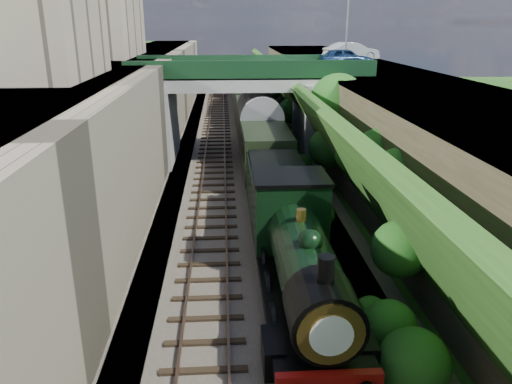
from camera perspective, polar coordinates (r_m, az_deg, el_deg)
trackbed at (r=32.42m, az=-1.28°, el=1.94°), size 10.00×90.00×0.20m
retaining_wall at (r=31.86m, az=-11.34°, el=7.58°), size 1.00×90.00×7.00m
street_plateau_left at (r=32.51m, az=-17.52°, el=7.30°), size 6.00×90.00×7.00m
street_plateau_right at (r=33.43m, az=15.31°, el=7.14°), size 8.00×90.00×6.25m
embankment_slope at (r=30.03m, az=8.35°, el=5.38°), size 4.31×90.00×6.36m
track_left at (r=32.36m, az=-4.82°, el=2.11°), size 2.50×90.00×0.20m
track_right at (r=32.45m, az=0.84°, el=2.23°), size 2.50×90.00×0.20m
road_bridge at (r=35.49m, az=-0.06°, el=10.01°), size 16.00×6.40×7.25m
building_far at (r=42.03m, az=-17.31°, el=18.69°), size 5.00×10.00×6.00m
building_near at (r=26.32m, az=-22.87°, el=16.31°), size 4.00×8.00×4.00m
tree at (r=32.02m, az=9.47°, el=9.83°), size 3.60×3.80×6.60m
lamppost at (r=42.51m, az=10.46°, el=18.60°), size 0.87×0.15×6.00m
car_blue at (r=39.43m, az=10.11°, el=14.85°), size 4.45×2.35×1.44m
car_silver at (r=46.09m, az=10.84°, el=15.45°), size 5.22×3.35×1.63m
locomotive at (r=17.01m, az=5.12°, el=-7.87°), size 3.10×10.22×3.83m
tender at (r=23.85m, az=2.47°, el=-0.53°), size 2.70×6.00×3.05m
coach_front at (r=35.84m, az=0.35°, el=6.80°), size 2.90×18.00×3.70m
coach_middle at (r=54.34m, az=-1.06°, el=10.92°), size 2.90×18.00×3.70m
coach_rear at (r=72.99m, az=-1.77°, el=12.94°), size 2.90×18.00×3.70m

